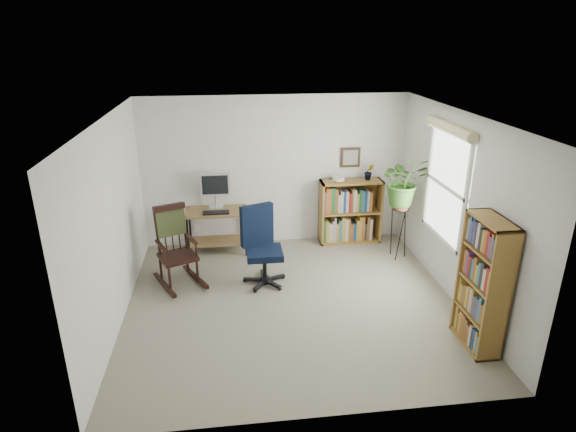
{
  "coord_description": "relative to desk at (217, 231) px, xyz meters",
  "views": [
    {
      "loc": [
        -0.73,
        -5.37,
        3.3
      ],
      "look_at": [
        0.0,
        0.4,
        1.05
      ],
      "focal_mm": 30.0,
      "sensor_mm": 36.0,
      "label": 1
    }
  ],
  "objects": [
    {
      "name": "wall_right",
      "position": [
        3.06,
        -1.7,
        0.86
      ],
      "size": [
        0.0,
        4.0,
        2.4
      ],
      "primitive_type": "cube",
      "color": "silver",
      "rests_on": "ground"
    },
    {
      "name": "wall_left",
      "position": [
        -1.14,
        -1.7,
        0.86
      ],
      "size": [
        0.0,
        4.0,
        2.4
      ],
      "primitive_type": "cube",
      "color": "silver",
      "rests_on": "ground"
    },
    {
      "name": "wall_front",
      "position": [
        0.96,
        -3.7,
        0.86
      ],
      "size": [
        4.2,
        0.0,
        2.4
      ],
      "primitive_type": "cube",
      "color": "silver",
      "rests_on": "ground"
    },
    {
      "name": "potted_plant_small",
      "position": [
        2.45,
        0.13,
        0.76
      ],
      "size": [
        0.13,
        0.24,
        0.11
      ],
      "primitive_type": "imported",
      "color": "#356523",
      "rests_on": "low_bookshelf"
    },
    {
      "name": "desk",
      "position": [
        0.0,
        0.0,
        0.0
      ],
      "size": [
        0.96,
        0.53,
        0.69
      ],
      "primitive_type": null,
      "color": "brown",
      "rests_on": "floor"
    },
    {
      "name": "window",
      "position": [
        3.02,
        -1.4,
        1.06
      ],
      "size": [
        0.12,
        1.2,
        1.5
      ],
      "primitive_type": null,
      "color": "white",
      "rests_on": "wall_right"
    },
    {
      "name": "low_bookshelf",
      "position": [
        2.17,
        0.12,
        0.18
      ],
      "size": [
        1.0,
        0.33,
        1.05
      ],
      "primitive_type": null,
      "color": "olive",
      "rests_on": "floor"
    },
    {
      "name": "keyboard",
      "position": [
        0.0,
        -0.12,
        0.36
      ],
      "size": [
        0.4,
        0.15,
        0.02
      ],
      "primitive_type": "cube",
      "color": "black",
      "rests_on": "desk"
    },
    {
      "name": "monitor",
      "position": [
        0.0,
        0.14,
        0.62
      ],
      "size": [
        0.46,
        0.16,
        0.56
      ],
      "primitive_type": null,
      "color": "silver",
      "rests_on": "desk"
    },
    {
      "name": "wall_back",
      "position": [
        0.96,
        0.3,
        0.86
      ],
      "size": [
        4.2,
        0.0,
        2.4
      ],
      "primitive_type": "cube",
      "color": "silver",
      "rests_on": "ground"
    },
    {
      "name": "spider_plant",
      "position": [
        2.76,
        -0.58,
        1.25
      ],
      "size": [
        1.69,
        1.88,
        1.46
      ],
      "primitive_type": "imported",
      "color": "#356523",
      "rests_on": "plant_stand"
    },
    {
      "name": "office_chair",
      "position": [
        0.65,
        -1.15,
        0.21
      ],
      "size": [
        0.79,
        0.79,
        1.11
      ],
      "primitive_type": null,
      "rotation": [
        0.0,
        0.0,
        0.38
      ],
      "color": "black",
      "rests_on": "floor"
    },
    {
      "name": "plant_stand",
      "position": [
        2.76,
        -0.58,
        0.12
      ],
      "size": [
        0.3,
        0.3,
        0.93
      ],
      "primitive_type": null,
      "rotation": [
        0.0,
        0.0,
        -0.18
      ],
      "color": "black",
      "rests_on": "floor"
    },
    {
      "name": "floor",
      "position": [
        0.96,
        -1.7,
        -0.34
      ],
      "size": [
        4.2,
        4.0,
        0.0
      ],
      "primitive_type": "cube",
      "color": "gray",
      "rests_on": "ground"
    },
    {
      "name": "framed_picture",
      "position": [
        2.17,
        0.27,
        1.05
      ],
      "size": [
        0.32,
        0.04,
        0.32
      ],
      "primitive_type": null,
      "color": "black",
      "rests_on": "wall_back"
    },
    {
      "name": "rocking_chair",
      "position": [
        -0.52,
        -1.0,
        0.22
      ],
      "size": [
        0.92,
        1.12,
        1.13
      ],
      "primitive_type": null,
      "rotation": [
        0.0,
        0.0,
        0.41
      ],
      "color": "black",
      "rests_on": "floor"
    },
    {
      "name": "tall_bookshelf",
      "position": [
        2.88,
        -2.82,
        0.41
      ],
      "size": [
        0.28,
        0.66,
        1.51
      ],
      "primitive_type": null,
      "color": "olive",
      "rests_on": "floor"
    },
    {
      "name": "ceiling",
      "position": [
        0.96,
        -1.7,
        2.06
      ],
      "size": [
        4.2,
        4.0,
        0.0
      ],
      "primitive_type": "cube",
      "color": "silver",
      "rests_on": "ground"
    }
  ]
}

